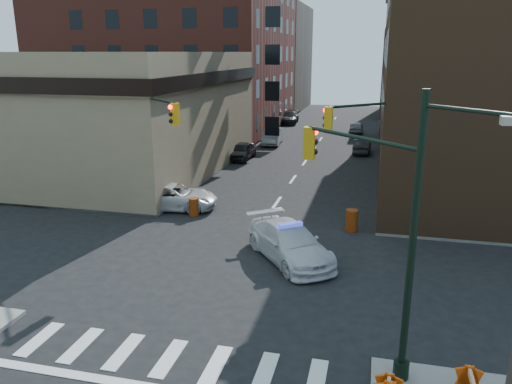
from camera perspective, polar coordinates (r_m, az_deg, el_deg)
The scene contains 26 objects.
ground at distance 21.81m, azimuth -2.80°, elevation -8.66°, with size 140.00×140.00×0.00m, color black.
sidewalk_nw at distance 59.87m, azimuth -15.31°, elevation 6.60°, with size 34.00×54.50×0.15m, color gray.
bank_building at distance 42.40m, azimuth -19.08°, elevation 8.78°, with size 22.00×22.00×9.00m, color #897759.
apartment_block at distance 63.87m, azimuth -9.13°, elevation 18.23°, with size 25.00×25.00×24.00m, color maroon.
commercial_row_ne at distance 42.22m, azimuth 24.09°, elevation 11.68°, with size 14.00×34.00×14.00m, color #4F331F.
filler_nw at distance 83.89m, azimuth -1.43°, elevation 15.03°, with size 20.00×18.00×16.00m, color brown.
filler_ne at distance 77.54m, azimuth 20.25°, elevation 12.57°, with size 16.00×16.00×12.00m, color maroon.
signal_pole_se at distance 14.21m, azimuth 14.34°, elevation -2.75°, with size 5.40×5.27×8.00m.
signal_pole_nw at distance 27.36m, azimuth -11.62°, elevation 5.60°, with size 3.58×3.67×8.00m.
signal_pole_ne at distance 24.82m, azimuth 13.74°, elevation 4.46°, with size 3.67×3.58×8.00m.
tree_ne_near at distance 45.40m, azimuth 15.95°, elevation 8.16°, with size 3.00×3.00×4.85m.
tree_ne_far at distance 53.35m, azimuth 15.68°, elevation 9.22°, with size 3.00×3.00×4.85m.
police_car at distance 22.37m, azimuth 3.87°, elevation -5.80°, with size 2.25×5.53×1.61m, color silver.
pickup at distance 29.92m, azimuth -9.56°, elevation -0.52°, with size 2.46×5.34×1.48m, color silver.
parked_car_wnear at distance 43.33m, azimuth -1.62°, elevation 4.71°, with size 1.72×4.28×1.46m, color black.
parked_car_wfar at distance 50.55m, azimuth 1.90°, elevation 6.37°, with size 1.68×4.82×1.59m, color gray.
parked_car_wdeep at distance 65.71m, azimuth 3.80°, elevation 8.51°, with size 2.20×5.42×1.57m, color black.
parked_car_enear at distance 46.87m, azimuth 12.03°, elevation 5.12°, with size 1.38×3.94×1.30m, color black.
parked_car_efar at distance 58.96m, azimuth 11.40°, elevation 7.27°, with size 1.53×3.82×1.30m, color gray.
pedestrian_a at distance 30.29m, azimuth -14.67°, elevation 0.18°, with size 0.73×0.48×2.00m, color black.
pedestrian_b at distance 33.18m, azimuth -15.24°, elevation 1.36°, with size 0.91×0.71×1.86m, color black.
pedestrian_c at distance 34.08m, azimuth -19.37°, elevation 1.22°, with size 0.98×0.41×1.67m, color #1F262E.
barrel_road at distance 26.37m, azimuth 10.87°, elevation -3.20°, with size 0.64×0.64×1.14m, color red.
barrel_bank at distance 28.56m, azimuth -7.09°, elevation -1.68°, with size 0.57×0.57×1.02m, color #EC4B0B.
barricade_nw_a at distance 31.05m, azimuth -16.29°, elevation -0.62°, with size 1.19×0.60×0.89m, color #D95C0A, non-canonical shape.
barricade_nw_b at distance 32.12m, azimuth -17.97°, elevation -0.28°, with size 1.10×0.55×0.82m, color #D9600A, non-canonical shape.
Camera 1 is at (5.69, -19.03, 8.99)m, focal length 35.00 mm.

